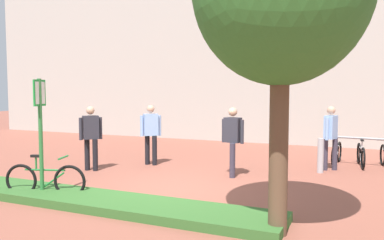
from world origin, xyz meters
TOP-DOWN VIEW (x-y plane):
  - ground_plane at (0.00, 0.00)m, footprint 60.00×60.00m
  - building_facade at (0.00, 8.72)m, footprint 28.00×1.20m
  - planter_strip at (-0.73, -1.65)m, footprint 7.00×1.10m
  - parking_sign_post at (-2.08, -1.65)m, footprint 0.09×0.36m
  - bike_at_sign at (-2.04, -1.59)m, footprint 1.62×0.61m
  - bike_rack_cluster at (4.04, 4.41)m, footprint 2.65×1.72m
  - bollard_steel at (2.77, 3.09)m, footprint 0.16×0.16m
  - person_suited_navy at (-2.87, 0.92)m, footprint 0.44×0.48m
  - person_suited_dark at (0.80, 1.78)m, footprint 0.60×0.50m
  - person_shirt_blue at (2.96, 3.55)m, footprint 0.38×0.59m
  - person_shirt_white at (-1.82, 2.28)m, footprint 0.48×0.44m

SIDE VIEW (x-z plane):
  - ground_plane at x=0.00m, z-range 0.00..0.00m
  - planter_strip at x=-0.73m, z-range 0.00..0.16m
  - bike_rack_cluster at x=4.04m, z-range -0.07..0.76m
  - bike_at_sign at x=-2.04m, z-range -0.08..0.78m
  - bollard_steel at x=2.77m, z-range 0.00..0.90m
  - person_suited_navy at x=-2.87m, z-range 0.12..1.84m
  - person_suited_dark at x=0.80m, z-range 0.12..1.84m
  - person_shirt_blue at x=2.96m, z-range 0.12..1.84m
  - person_shirt_white at x=-1.82m, z-range 0.12..1.84m
  - parking_sign_post at x=-2.08m, z-range 0.37..2.74m
  - building_facade at x=0.00m, z-range 0.00..10.00m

